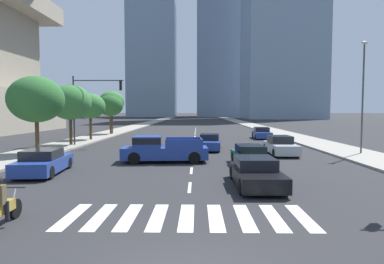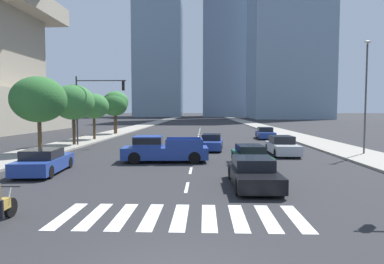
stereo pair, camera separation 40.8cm
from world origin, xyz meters
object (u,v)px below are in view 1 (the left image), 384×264
Objects in this scene: traffic_signal_far at (92,98)px; street_tree_fourth at (110,105)px; motorcycle_trailing at (0,207)px; street_tree_fifth at (112,102)px; sedan_silver_1 at (280,146)px; street_tree_third at (90,106)px; street_tree_second at (70,102)px; pickup_truck at (161,149)px; sedan_black_5 at (256,173)px; sedan_blue_3 at (210,143)px; street_lamp_east at (363,89)px; sedan_green_0 at (251,157)px; sedan_blue_4 at (262,133)px; street_tree_nearest at (36,99)px; sedan_blue_2 at (43,162)px.

street_tree_fourth is (-2.06, 14.35, -0.45)m from traffic_signal_far.
street_tree_fifth is (-6.13, 36.12, 3.88)m from motorcycle_trailing.
street_tree_third is at bearing -122.13° from sedan_silver_1.
street_tree_second is 14.80m from street_tree_fifth.
motorcycle_trailing is at bearing 71.23° from pickup_truck.
pickup_truck is at bearing -144.54° from sedan_black_5.
sedan_blue_3 is at bearing -52.76° from street_tree_fourth.
street_lamp_east is at bearing 78.57° from sedan_blue_3.
sedan_black_5 is 0.72× the size of traffic_signal_far.
sedan_silver_1 is 19.06m from street_tree_second.
sedan_blue_3 reaches higher than sedan_green_0.
sedan_blue_3 is at bearing 164.23° from street_lamp_east.
sedan_blue_4 is at bearing 107.55° from street_lamp_east.
sedan_blue_3 is 13.43m from street_tree_second.
sedan_silver_1 is at bearing 65.58° from sedan_blue_3.
street_tree_fifth is at bearing 97.81° from traffic_signal_far.
street_tree_nearest is (-9.34, 2.83, 3.29)m from pickup_truck.
street_lamp_east is (5.90, -0.27, 4.21)m from sedan_silver_1.
traffic_signal_far is (-1.61, 13.18, 3.85)m from sedan_blue_2.
traffic_signal_far is 0.77× the size of street_lamp_east.
motorcycle_trailing is at bearing -73.96° from street_tree_second.
sedan_blue_3 is 21.88m from street_tree_fifth.
traffic_signal_far reaches higher than sedan_blue_4.
sedan_silver_1 is 1.01× the size of sedan_blue_2.
sedan_black_5 is (8.13, 5.31, -0.01)m from motorcycle_trailing.
pickup_truck is 1.23× the size of sedan_blue_4.
street_tree_fifth reaches higher than motorcycle_trailing.
sedan_blue_2 is 0.82× the size of street_tree_second.
street_tree_fourth is at bearing -103.24° from sedan_blue_4.
street_tree_nearest reaches higher than sedan_silver_1.
street_tree_fourth reaches higher than sedan_blue_2.
sedan_blue_2 is 10.92m from sedan_black_5.
sedan_blue_2 is 0.86× the size of street_tree_fourth.
sedan_silver_1 is 14.26m from sedan_blue_4.
pickup_truck reaches higher than motorcycle_trailing.
sedan_silver_1 is 17.16m from traffic_signal_far.
motorcycle_trailing is 0.43× the size of street_tree_third.
street_tree_third is (-14.26, 21.74, 3.19)m from sedan_black_5.
street_tree_second is at bearing -90.00° from street_tree_fourth.
sedan_blue_3 is 11.59m from traffic_signal_far.
street_tree_third is at bearing -147.49° from sedan_black_5.
sedan_blue_2 is at bearing -82.42° from street_tree_fourth.
sedan_blue_4 is (1.32, 14.20, -0.03)m from sedan_silver_1.
street_tree_fifth is (-12.72, 17.38, 3.85)m from sedan_blue_3.
street_tree_third is at bearing 90.00° from street_tree_second.
street_tree_fifth reaches higher than sedan_blue_4.
street_lamp_east is (8.98, 5.15, 4.27)m from sedan_green_0.
street_tree_third is (-17.94, 11.17, 3.13)m from sedan_silver_1.
sedan_silver_1 reaches higher than sedan_blue_4.
pickup_truck reaches higher than sedan_green_0.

